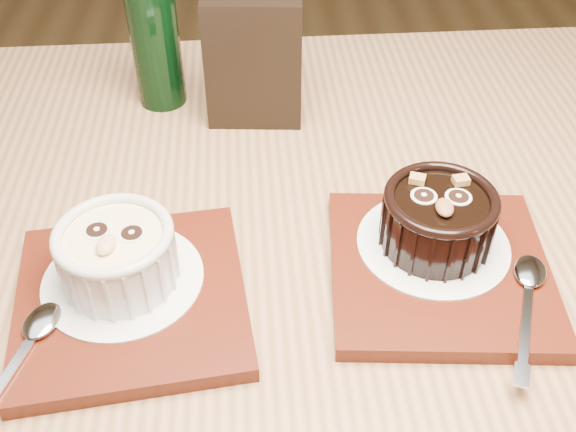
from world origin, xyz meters
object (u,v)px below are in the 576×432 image
(green_bottle, at_px, (155,38))
(table, at_px, (300,317))
(condiment_stand, at_px, (254,58))
(tray_left, at_px, (132,300))
(tray_right, at_px, (439,270))
(ramekin_white, at_px, (117,253))
(ramekin_dark, at_px, (438,217))

(green_bottle, bearing_deg, table, -60.18)
(condiment_stand, bearing_deg, tray_left, -110.12)
(table, relative_size, condiment_stand, 8.76)
(tray_right, xyz_separation_m, green_bottle, (-0.26, 0.29, 0.07))
(tray_left, distance_m, ramekin_white, 0.04)
(ramekin_white, distance_m, condiment_stand, 0.28)
(ramekin_dark, relative_size, green_bottle, 0.48)
(ramekin_white, relative_size, condiment_stand, 0.67)
(tray_right, relative_size, ramekin_dark, 1.91)
(tray_left, relative_size, green_bottle, 0.91)
(table, relative_size, tray_right, 6.82)
(table, relative_size, tray_left, 6.82)
(table, height_order, condiment_stand, condiment_stand)
(ramekin_white, bearing_deg, table, 25.58)
(ramekin_dark, height_order, condiment_stand, condiment_stand)
(table, bearing_deg, green_bottle, 119.82)
(tray_left, xyz_separation_m, green_bottle, (-0.01, 0.31, 0.07))
(table, height_order, tray_right, tray_right)
(tray_left, relative_size, ramekin_dark, 1.91)
(table, distance_m, ramekin_white, 0.21)
(tray_right, bearing_deg, tray_left, -174.88)
(tray_right, distance_m, condiment_stand, 0.30)
(ramekin_dark, height_order, green_bottle, green_bottle)
(tray_left, relative_size, tray_right, 1.00)
(table, bearing_deg, tray_left, -157.53)
(table, xyz_separation_m, green_bottle, (-0.14, 0.25, 0.17))
(ramekin_white, height_order, condiment_stand, condiment_stand)
(ramekin_white, relative_size, tray_right, 0.52)
(tray_left, distance_m, ramekin_dark, 0.26)
(ramekin_white, height_order, green_bottle, green_bottle)
(ramekin_white, bearing_deg, tray_left, -53.14)
(table, height_order, ramekin_white, ramekin_white)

